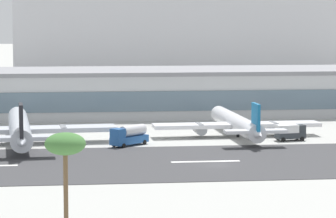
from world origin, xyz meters
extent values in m
plane|color=#A8A8A3|center=(0.00, 0.00, 0.00)|extent=(1400.00, 1400.00, 0.00)
cube|color=#38383A|center=(0.00, 3.83, 0.04)|extent=(800.00, 36.11, 0.08)
cube|color=white|center=(-1.18, 3.83, 0.09)|extent=(12.00, 1.20, 0.01)
cube|color=#B7BABC|center=(-9.60, 78.14, 5.35)|extent=(153.83, 29.44, 10.69)
cube|color=slate|center=(-9.60, 63.27, 4.81)|extent=(149.22, 0.30, 4.81)
cube|color=gray|center=(-9.60, 78.14, 11.19)|extent=(155.37, 29.73, 1.00)
cube|color=#BCBCC1|center=(22.95, 202.92, 21.87)|extent=(135.06, 34.71, 43.75)
cylinder|color=silver|center=(-34.26, 30.29, 3.16)|extent=(6.99, 40.95, 4.08)
sphere|color=silver|center=(-35.73, 50.62, 3.16)|extent=(3.87, 3.87, 3.87)
cone|color=silver|center=(-32.80, 9.96, 3.16)|extent=(4.19, 7.58, 3.67)
cube|color=silver|center=(-34.20, 29.48, 2.75)|extent=(38.50, 8.84, 0.90)
cylinder|color=gray|center=(-25.64, 30.10, 2.04)|extent=(3.05, 5.88, 2.65)
cube|color=silver|center=(-32.91, 11.59, 3.57)|extent=(13.18, 4.29, 0.72)
cube|color=black|center=(-32.91, 11.59, 6.42)|extent=(1.05, 5.54, 6.52)
cylinder|color=black|center=(-34.11, 28.26, 0.56)|extent=(0.73, 0.73, 1.12)
cylinder|color=silver|center=(10.48, 35.40, 2.78)|extent=(4.66, 35.92, 3.58)
sphere|color=silver|center=(9.94, 53.31, 2.78)|extent=(3.40, 3.40, 3.40)
cone|color=silver|center=(11.02, 17.49, 2.78)|extent=(3.42, 6.54, 3.22)
cube|color=silver|center=(10.50, 34.68, 2.42)|extent=(35.47, 6.44, 0.79)
cylinder|color=gray|center=(18.45, 34.92, 1.79)|extent=(2.48, 5.08, 2.33)
cylinder|color=gray|center=(2.56, 34.45, 1.79)|extent=(2.48, 5.08, 2.33)
cube|color=silver|center=(10.98, 18.93, 3.14)|extent=(12.09, 3.32, 0.63)
cube|color=#1975B2|center=(10.98, 18.93, 5.64)|extent=(0.72, 4.85, 5.73)
cylinder|color=black|center=(10.54, 33.61, 0.49)|extent=(0.64, 0.64, 0.99)
cube|color=#23569E|center=(-12.85, 24.30, 1.15)|extent=(8.01, 7.67, 1.40)
cylinder|color=silver|center=(-12.10, 24.99, 2.90)|extent=(5.67, 5.46, 2.10)
cube|color=#23569E|center=(-15.23, 22.11, 2.75)|extent=(3.12, 3.14, 1.80)
cylinder|color=black|center=(-15.92, 23.24, 0.45)|extent=(0.85, 0.82, 0.90)
cylinder|color=black|center=(-14.16, 21.33, 0.45)|extent=(0.85, 0.82, 0.90)
cylinder|color=black|center=(-11.55, 27.27, 0.45)|extent=(0.85, 0.82, 0.90)
cylinder|color=black|center=(-9.78, 25.36, 0.45)|extent=(0.85, 0.82, 0.90)
cube|color=#2D3338|center=(20.03, 27.36, 1.05)|extent=(6.35, 3.50, 1.20)
cube|color=silver|center=(19.32, 27.22, 2.45)|extent=(4.68, 3.09, 1.60)
cube|color=#2D3338|center=(22.15, 27.77, 2.40)|extent=(2.07, 2.49, 1.50)
cylinder|color=black|center=(22.32, 26.58, 0.45)|extent=(0.94, 0.45, 0.90)
cylinder|color=black|center=(21.86, 28.94, 0.45)|extent=(0.94, 0.45, 0.90)
cylinder|color=black|center=(18.19, 25.78, 0.45)|extent=(0.94, 0.45, 0.90)
cylinder|color=black|center=(17.74, 28.14, 0.45)|extent=(0.94, 0.45, 0.90)
cylinder|color=brown|center=(-25.13, -43.92, 5.29)|extent=(0.53, 0.53, 10.58)
ellipsoid|color=#427538|center=(-25.13, -43.92, 10.58)|extent=(4.68, 4.68, 2.57)
camera|label=1|loc=(-24.95, -140.27, 24.69)|focal=91.62mm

